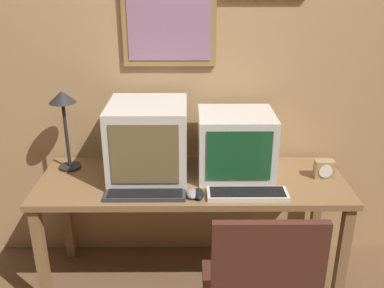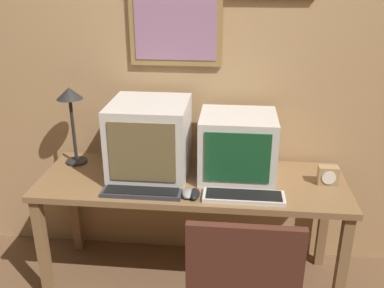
% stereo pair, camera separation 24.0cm
% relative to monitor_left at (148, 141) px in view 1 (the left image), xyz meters
% --- Properties ---
extents(wall_back, '(8.00, 0.08, 2.60)m').
position_rel_monitor_left_xyz_m(wall_back, '(0.25, 0.32, 0.36)').
color(wall_back, tan).
rests_on(wall_back, ground_plane).
extents(desk, '(1.77, 0.62, 0.73)m').
position_rel_monitor_left_xyz_m(desk, '(0.25, -0.05, -0.30)').
color(desk, olive).
rests_on(desk, ground_plane).
extents(monitor_left, '(0.44, 0.45, 0.44)m').
position_rel_monitor_left_xyz_m(monitor_left, '(0.00, 0.00, 0.00)').
color(monitor_left, beige).
rests_on(monitor_left, desk).
extents(monitor_right, '(0.43, 0.38, 0.37)m').
position_rel_monitor_left_xyz_m(monitor_right, '(0.51, 0.03, -0.03)').
color(monitor_right, beige).
rests_on(monitor_right, desk).
extents(keyboard_main, '(0.43, 0.14, 0.03)m').
position_rel_monitor_left_xyz_m(keyboard_main, '(-0.00, -0.25, -0.21)').
color(keyboard_main, '#333338').
rests_on(keyboard_main, desk).
extents(keyboard_side, '(0.43, 0.14, 0.03)m').
position_rel_monitor_left_xyz_m(keyboard_side, '(0.55, -0.25, -0.21)').
color(keyboard_side, beige).
rests_on(keyboard_side, desk).
extents(mouse_near_keyboard, '(0.06, 0.12, 0.04)m').
position_rel_monitor_left_xyz_m(mouse_near_keyboard, '(0.29, -0.26, -0.20)').
color(mouse_near_keyboard, black).
rests_on(mouse_near_keyboard, desk).
extents(mouse_far_corner, '(0.06, 0.10, 0.04)m').
position_rel_monitor_left_xyz_m(mouse_far_corner, '(0.25, -0.26, -0.20)').
color(mouse_far_corner, gray).
rests_on(mouse_far_corner, desk).
extents(desk_clock, '(0.11, 0.07, 0.11)m').
position_rel_monitor_left_xyz_m(desk_clock, '(1.02, -0.04, -0.17)').
color(desk_clock, '#A38456').
rests_on(desk_clock, desk).
extents(desk_lamp, '(0.16, 0.16, 0.49)m').
position_rel_monitor_left_xyz_m(desk_lamp, '(-0.50, 0.10, 0.16)').
color(desk_lamp, black).
rests_on(desk_lamp, desk).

